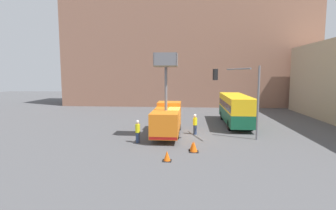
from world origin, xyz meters
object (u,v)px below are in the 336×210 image
at_px(traffic_cone_near_truck, 194,147).
at_px(road_worker_near_truck, 138,131).
at_px(traffic_light_pole, 243,90).
at_px(city_bus, 235,108).
at_px(traffic_cone_far_side, 167,156).
at_px(traffic_cone_mid_road, 192,146).
at_px(road_worker_directing, 195,124).
at_px(utility_truck, 167,118).

bearing_deg(traffic_cone_near_truck, road_worker_near_truck, 154.70).
bearing_deg(road_worker_near_truck, traffic_light_pole, 27.33).
height_order(city_bus, traffic_cone_far_side, city_bus).
distance_m(traffic_cone_near_truck, traffic_cone_far_side, 2.80).
height_order(city_bus, traffic_light_pole, traffic_light_pole).
distance_m(city_bus, road_worker_near_truck, 12.80).
relative_size(road_worker_near_truck, traffic_cone_mid_road, 3.00).
bearing_deg(traffic_cone_mid_road, traffic_cone_far_side, -123.07).
distance_m(traffic_cone_near_truck, traffic_cone_mid_road, 0.40).
relative_size(traffic_light_pole, traffic_cone_far_side, 9.43).
bearing_deg(traffic_light_pole, traffic_cone_far_side, -135.19).
height_order(traffic_light_pole, traffic_cone_near_truck, traffic_light_pole).
xyz_separation_m(road_worker_directing, traffic_cone_far_side, (-1.94, -7.82, -0.66)).
relative_size(utility_truck, traffic_cone_far_side, 10.99).
bearing_deg(traffic_light_pole, traffic_cone_mid_road, -142.11).
bearing_deg(traffic_cone_far_side, utility_truck, 94.95).
xyz_separation_m(utility_truck, traffic_cone_near_truck, (2.38, -4.99, -1.27)).
xyz_separation_m(city_bus, road_worker_directing, (-4.56, -5.24, -0.95)).
bearing_deg(city_bus, utility_truck, 121.80).
bearing_deg(traffic_light_pole, city_bus, 85.06).
relative_size(city_bus, traffic_cone_far_side, 14.95).
distance_m(road_worker_directing, traffic_cone_far_side, 8.09).
height_order(traffic_cone_near_truck, traffic_cone_mid_road, traffic_cone_near_truck).
bearing_deg(city_bus, road_worker_near_truck, 125.39).
relative_size(road_worker_near_truck, traffic_cone_near_truck, 2.40).
relative_size(utility_truck, city_bus, 0.73).
bearing_deg(city_bus, traffic_cone_near_truck, 148.66).
bearing_deg(road_worker_near_truck, utility_truck, 69.99).
bearing_deg(traffic_light_pole, road_worker_near_truck, -170.16).
xyz_separation_m(road_worker_directing, traffic_cone_mid_road, (-0.27, -5.26, -0.68)).
bearing_deg(road_worker_directing, road_worker_near_truck, 8.42).
height_order(traffic_cone_near_truck, traffic_cone_far_side, traffic_cone_near_truck).
distance_m(city_bus, traffic_cone_far_side, 14.68).
distance_m(utility_truck, road_worker_near_truck, 3.64).
relative_size(utility_truck, road_worker_directing, 3.83).
xyz_separation_m(city_bus, road_worker_near_truck, (-9.30, -8.73, -0.97)).
bearing_deg(traffic_light_pole, road_worker_directing, 153.25).
bearing_deg(road_worker_near_truck, traffic_cone_far_side, -39.65).
bearing_deg(traffic_cone_near_truck, traffic_cone_mid_road, 103.22).
xyz_separation_m(utility_truck, traffic_cone_far_side, (0.62, -7.17, -1.33)).
bearing_deg(traffic_cone_mid_road, road_worker_near_truck, 158.39).
height_order(city_bus, road_worker_directing, city_bus).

